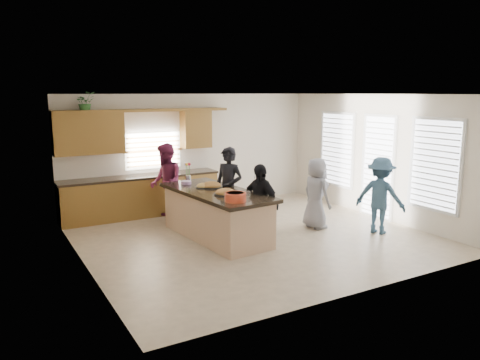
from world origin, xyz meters
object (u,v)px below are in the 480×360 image
woman_right_back (380,195)px  island (216,215)px  salad_bowl (235,197)px  woman_left_mid (166,183)px  woman_left_back (229,189)px  woman_right_front (316,193)px  woman_left_front (260,203)px

woman_right_back → island: bearing=39.5°
island → salad_bowl: bearing=-102.5°
salad_bowl → woman_left_mid: (-0.28, 2.66, -0.17)m
woman_right_back → woman_left_back: bearing=29.7°
island → woman_left_back: bearing=32.6°
island → woman_right_front: woman_right_front is taller
island → woman_right_front: (2.13, -0.44, 0.30)m
woman_left_back → woman_left_mid: (-0.88, 1.29, 0.00)m
salad_bowl → woman_right_back: bearing=-6.6°
woman_left_mid → woman_left_front: size_ratio=1.15×
woman_left_back → woman_left_mid: 1.56m
woman_right_back → salad_bowl: bearing=57.2°
salad_bowl → woman_left_back: bearing=66.4°
woman_right_front → woman_left_mid: bearing=49.5°
salad_bowl → woman_right_front: size_ratio=0.25×
woman_right_back → woman_right_front: woman_right_back is taller
island → woman_left_front: bearing=-52.5°
salad_bowl → woman_left_front: woman_left_front is taller
woman_left_front → woman_left_mid: bearing=-173.5°
woman_left_back → woman_left_front: 1.02m
salad_bowl → woman_left_back: woman_left_back is taller
island → woman_left_mid: (-0.41, 1.66, 0.42)m
woman_left_front → woman_right_back: (2.43, -0.72, 0.02)m
island → woman_left_back: 0.73m
salad_bowl → woman_left_mid: 2.68m
woman_left_back → woman_right_front: (1.66, -0.80, -0.12)m
woman_left_back → woman_left_front: woman_left_back is taller
salad_bowl → woman_left_back: (0.60, 1.36, -0.17)m
woman_left_mid → woman_right_back: 4.58m
salad_bowl → woman_right_back: woman_right_back is taller
woman_left_front → island: bearing=-154.2°
island → woman_left_back: (0.47, 0.37, 0.42)m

